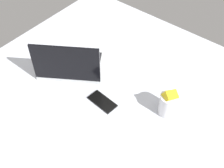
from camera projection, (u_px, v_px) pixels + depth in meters
bed_mattress at (139, 127)px, 141.29cm from camera, size 180.00×140.00×18.00cm
laptop at (71, 64)px, 151.56cm from camera, size 40.21×37.31×23.00cm
snack_cup at (169, 103)px, 132.09cm from camera, size 9.00×9.00×14.68cm
cell_phone at (102, 102)px, 139.97cm from camera, size 14.54×8.00×0.80cm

